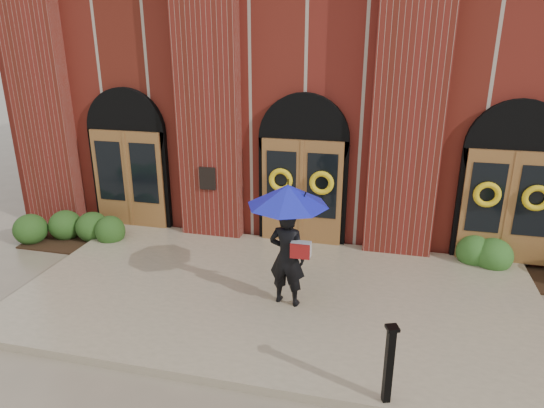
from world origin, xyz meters
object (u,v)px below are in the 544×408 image
(metal_post, at_px, (389,363))
(man_with_umbrella, at_px, (288,222))
(hedge_wall_right, at_px, (541,266))
(hedge_wall_left, at_px, (84,231))

(metal_post, bearing_deg, man_with_umbrella, 130.32)
(hedge_wall_right, bearing_deg, man_with_umbrella, -154.52)
(metal_post, relative_size, hedge_wall_right, 0.44)
(man_with_umbrella, xyz_separation_m, hedge_wall_right, (4.93, 2.35, -1.43))
(metal_post, xyz_separation_m, hedge_wall_right, (3.06, 4.55, -0.43))
(metal_post, bearing_deg, hedge_wall_left, 151.81)
(metal_post, xyz_separation_m, hedge_wall_left, (-7.34, 3.93, -0.43))
(man_with_umbrella, xyz_separation_m, hedge_wall_left, (-5.47, 1.73, -1.42))
(metal_post, height_order, hedge_wall_right, metal_post)
(hedge_wall_left, height_order, hedge_wall_right, hedge_wall_left)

